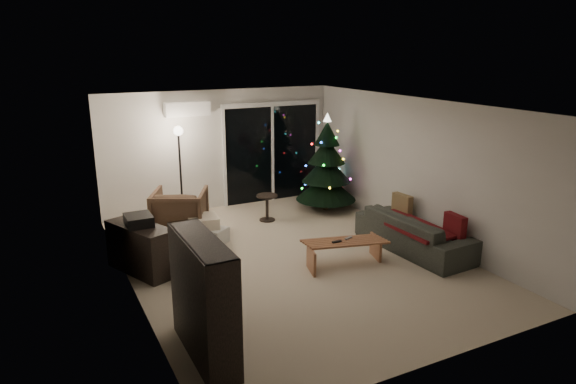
% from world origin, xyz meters
% --- Properties ---
extents(room, '(6.50, 7.51, 2.60)m').
position_xyz_m(room, '(0.46, 1.49, 1.02)').
color(room, beige).
rests_on(room, ground).
extents(bookshelf, '(0.37, 1.38, 1.38)m').
position_xyz_m(bookshelf, '(-2.25, -1.95, 0.69)').
color(bookshelf, black).
rests_on(bookshelf, floor).
extents(media_cabinet, '(0.88, 1.28, 0.75)m').
position_xyz_m(media_cabinet, '(-2.25, 0.63, 0.38)').
color(media_cabinet, black).
rests_on(media_cabinet, floor).
extents(stereo, '(0.38, 0.45, 0.16)m').
position_xyz_m(stereo, '(-2.25, 0.63, 0.83)').
color(stereo, black).
rests_on(stereo, media_cabinet).
extents(armchair, '(1.25, 1.26, 0.86)m').
position_xyz_m(armchair, '(-1.28, 1.92, 0.43)').
color(armchair, brown).
rests_on(armchair, floor).
extents(ottoman, '(0.58, 0.58, 0.47)m').
position_xyz_m(ottoman, '(-1.01, 1.43, 0.23)').
color(ottoman, '#FCE7C3').
rests_on(ottoman, floor).
extents(cardboard_box_a, '(0.43, 0.33, 0.30)m').
position_xyz_m(cardboard_box_a, '(-1.63, 0.05, 0.15)').
color(cardboard_box_a, silver).
rests_on(cardboard_box_a, floor).
extents(cardboard_box_b, '(0.48, 0.46, 0.27)m').
position_xyz_m(cardboard_box_b, '(-0.83, 1.23, 0.13)').
color(cardboard_box_b, silver).
rests_on(cardboard_box_b, floor).
extents(side_table, '(0.43, 0.43, 0.52)m').
position_xyz_m(side_table, '(0.48, 1.96, 0.26)').
color(side_table, black).
rests_on(side_table, floor).
extents(floor_lamp, '(0.29, 0.29, 1.83)m').
position_xyz_m(floor_lamp, '(-1.03, 2.67, 0.92)').
color(floor_lamp, black).
rests_on(floor_lamp, floor).
extents(sofa, '(0.97, 2.21, 0.63)m').
position_xyz_m(sofa, '(2.05, -0.58, 0.32)').
color(sofa, '#4D4F4A').
rests_on(sofa, floor).
extents(sofa_throw, '(0.68, 1.56, 0.05)m').
position_xyz_m(sofa_throw, '(1.95, -0.58, 0.46)').
color(sofa_throw, '#50040B').
rests_on(sofa_throw, sofa).
extents(cushion_a, '(0.16, 0.43, 0.42)m').
position_xyz_m(cushion_a, '(2.30, 0.07, 0.57)').
color(cushion_a, brown).
rests_on(cushion_a, sofa).
extents(cushion_b, '(0.15, 0.42, 0.42)m').
position_xyz_m(cushion_b, '(2.30, -1.23, 0.57)').
color(cushion_b, '#50040B').
rests_on(cushion_b, sofa).
extents(coffee_table, '(1.34, 0.76, 0.40)m').
position_xyz_m(coffee_table, '(0.66, -0.57, 0.20)').
color(coffee_table, '#9F6847').
rests_on(coffee_table, floor).
extents(remote_a, '(0.16, 0.05, 0.02)m').
position_xyz_m(remote_a, '(0.51, -0.57, 0.41)').
color(remote_a, black).
rests_on(remote_a, coffee_table).
extents(remote_b, '(0.15, 0.09, 0.02)m').
position_xyz_m(remote_b, '(0.76, -0.52, 0.41)').
color(remote_b, slate).
rests_on(remote_b, coffee_table).
extents(christmas_tree, '(1.59, 1.59, 2.05)m').
position_xyz_m(christmas_tree, '(1.88, 2.03, 1.02)').
color(christmas_tree, black).
rests_on(christmas_tree, floor).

